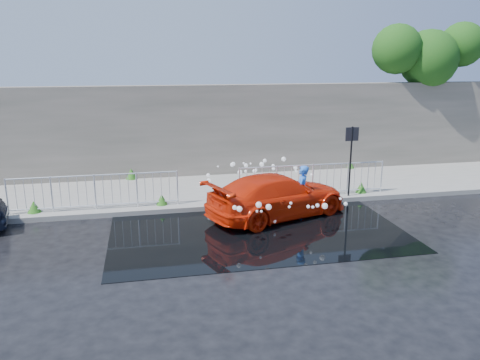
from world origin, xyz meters
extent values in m
plane|color=black|center=(0.00, 0.00, 0.00)|extent=(90.00, 90.00, 0.00)
cube|color=slate|center=(0.00, 5.00, 0.07)|extent=(30.00, 4.00, 0.15)
cube|color=slate|center=(0.00, 3.00, 0.08)|extent=(30.00, 0.25, 0.16)
cube|color=#59564B|center=(0.00, 7.20, 1.90)|extent=(30.00, 0.60, 3.50)
cube|color=black|center=(0.50, 1.00, 0.01)|extent=(8.00, 5.00, 0.01)
cylinder|color=black|center=(4.20, 3.10, 1.25)|extent=(0.06, 0.06, 2.50)
cube|color=black|center=(4.20, 3.10, 2.25)|extent=(0.45, 0.04, 0.45)
cylinder|color=#332114|center=(10.00, 8.20, 2.50)|extent=(0.36, 0.36, 5.00)
sphere|color=#114815|center=(9.50, 7.40, 4.60)|extent=(2.45, 2.45, 2.45)
sphere|color=#114815|center=(11.00, 7.40, 5.20)|extent=(1.88, 1.88, 1.88)
sphere|color=#114815|center=(8.00, 7.40, 5.00)|extent=(2.05, 2.05, 2.05)
cylinder|color=silver|center=(-6.50, 3.35, 0.70)|extent=(0.05, 0.05, 1.10)
cylinder|color=silver|center=(-1.50, 3.35, 0.70)|extent=(0.05, 0.05, 1.10)
cylinder|color=silver|center=(-4.00, 3.35, 1.22)|extent=(5.00, 0.04, 0.04)
cylinder|color=silver|center=(-4.00, 3.35, 0.27)|extent=(5.00, 0.04, 0.04)
cylinder|color=silver|center=(0.50, 3.35, 0.70)|extent=(0.05, 0.05, 1.10)
cylinder|color=silver|center=(5.50, 3.35, 0.70)|extent=(0.05, 0.05, 1.10)
cylinder|color=silver|center=(3.00, 3.35, 1.22)|extent=(5.00, 0.04, 0.04)
cylinder|color=silver|center=(3.00, 3.35, 0.27)|extent=(5.00, 0.04, 0.04)
cone|color=#1A5416|center=(-5.80, 3.40, 0.33)|extent=(0.40, 0.40, 0.36)
cone|color=#1A5416|center=(-2.00, 3.40, 0.32)|extent=(0.36, 0.36, 0.34)
cone|color=#1A5416|center=(1.20, 3.40, 0.36)|extent=(0.44, 0.44, 0.41)
cone|color=#1A5416|center=(4.80, 3.40, 0.33)|extent=(0.38, 0.38, 0.36)
cone|color=#1A5416|center=(-3.00, 6.90, 0.36)|extent=(0.42, 0.42, 0.41)
cone|color=#1A5416|center=(6.00, 6.90, 0.30)|extent=(0.34, 0.34, 0.30)
sphere|color=white|center=(-0.28, 3.76, 0.54)|extent=(0.10, 0.10, 0.10)
sphere|color=white|center=(0.63, 5.08, 0.98)|extent=(0.15, 0.15, 0.15)
sphere|color=white|center=(1.27, 4.32, 0.90)|extent=(0.12, 0.12, 0.12)
sphere|color=white|center=(0.39, 3.04, 0.33)|extent=(0.11, 0.11, 0.11)
sphere|color=white|center=(2.77, 4.42, 0.77)|extent=(0.09, 0.09, 0.09)
sphere|color=white|center=(2.49, 5.03, 1.09)|extent=(0.17, 0.17, 0.17)
sphere|color=white|center=(2.84, 4.25, 0.76)|extent=(0.07, 0.07, 0.07)
sphere|color=white|center=(2.07, 3.92, 0.57)|extent=(0.13, 0.13, 0.13)
sphere|color=white|center=(1.96, 4.49, 0.88)|extent=(0.12, 0.12, 0.12)
sphere|color=white|center=(2.70, 2.96, 0.30)|extent=(0.10, 0.10, 0.10)
sphere|color=white|center=(2.05, 2.99, 0.34)|extent=(0.11, 0.11, 0.11)
sphere|color=white|center=(0.70, 4.26, 0.87)|extent=(0.17, 0.17, 0.17)
sphere|color=white|center=(0.17, 2.91, 0.15)|extent=(0.15, 0.15, 0.15)
sphere|color=white|center=(-0.37, 4.41, 0.78)|extent=(0.13, 0.13, 0.13)
sphere|color=white|center=(1.01, 4.70, 0.99)|extent=(0.14, 0.14, 0.14)
sphere|color=white|center=(1.52, 3.45, 0.55)|extent=(0.10, 0.10, 0.10)
sphere|color=white|center=(3.16, 3.41, 0.53)|extent=(0.14, 0.14, 0.14)
sphere|color=white|center=(2.86, 3.23, 0.23)|extent=(0.07, 0.07, 0.07)
sphere|color=white|center=(1.24, 4.96, 0.99)|extent=(0.07, 0.07, 0.07)
sphere|color=white|center=(0.97, 4.54, 0.82)|extent=(0.11, 0.11, 0.11)
sphere|color=white|center=(1.67, 5.05, 0.92)|extent=(0.18, 0.18, 0.18)
sphere|color=white|center=(3.14, 3.83, 0.75)|extent=(0.11, 0.11, 0.11)
sphere|color=white|center=(0.55, 3.50, 0.56)|extent=(0.15, 0.15, 0.15)
sphere|color=white|center=(2.84, 3.03, 0.39)|extent=(0.16, 0.16, 0.16)
sphere|color=white|center=(0.52, 4.76, 1.02)|extent=(0.14, 0.14, 0.14)
sphere|color=white|center=(2.38, 3.19, 0.35)|extent=(0.12, 0.12, 0.12)
sphere|color=white|center=(0.94, 3.18, 0.23)|extent=(0.16, 0.16, 0.16)
sphere|color=white|center=(2.45, 3.05, 0.32)|extent=(0.09, 0.09, 0.09)
sphere|color=white|center=(2.71, 4.32, 0.91)|extent=(0.15, 0.15, 0.15)
sphere|color=white|center=(0.06, 5.01, 0.93)|extent=(0.06, 0.06, 0.06)
sphere|color=white|center=(1.98, 4.61, 0.96)|extent=(0.11, 0.11, 0.11)
sphere|color=white|center=(1.00, 5.04, 0.99)|extent=(0.07, 0.07, 0.07)
sphere|color=white|center=(1.24, 4.39, 0.85)|extent=(0.13, 0.13, 0.13)
sphere|color=white|center=(1.74, 4.88, 1.09)|extent=(0.14, 0.14, 0.14)
sphere|color=white|center=(-0.40, 4.11, 0.67)|extent=(0.14, 0.14, 0.14)
sphere|color=white|center=(1.72, 0.22, 0.85)|extent=(0.09, 0.09, 0.09)
sphere|color=white|center=(2.58, 0.12, 1.04)|extent=(0.07, 0.07, 0.07)
sphere|color=white|center=(-0.18, 0.05, 0.97)|extent=(0.15, 0.15, 0.15)
sphere|color=white|center=(0.26, -0.02, 0.90)|extent=(0.07, 0.07, 0.07)
sphere|color=white|center=(1.02, 1.01, 0.21)|extent=(0.12, 0.12, 0.12)
sphere|color=white|center=(-0.21, 1.02, 0.43)|extent=(0.12, 0.12, 0.12)
sphere|color=white|center=(2.01, 0.30, 0.84)|extent=(0.11, 0.11, 0.11)
sphere|color=white|center=(0.63, 0.22, 0.91)|extent=(0.16, 0.16, 0.16)
sphere|color=white|center=(-0.27, 0.22, 0.95)|extent=(0.12, 0.12, 0.12)
sphere|color=white|center=(-0.10, 0.50, 0.83)|extent=(0.13, 0.13, 0.13)
sphere|color=white|center=(2.26, 0.41, 0.77)|extent=(0.17, 0.17, 0.17)
sphere|color=white|center=(1.05, -0.22, 1.02)|extent=(0.07, 0.07, 0.07)
sphere|color=white|center=(2.64, -0.06, 0.95)|extent=(0.10, 0.10, 0.10)
sphere|color=white|center=(0.53, 0.58, 0.68)|extent=(0.07, 0.07, 0.07)
sphere|color=white|center=(2.01, 0.64, 0.68)|extent=(0.08, 0.08, 0.08)
sphere|color=white|center=(1.26, 0.29, 0.95)|extent=(0.08, 0.08, 0.08)
sphere|color=white|center=(0.12, 0.88, 0.48)|extent=(0.17, 0.17, 0.17)
sphere|color=white|center=(0.45, 0.96, 0.40)|extent=(0.14, 0.14, 0.14)
sphere|color=white|center=(0.32, 0.04, 1.05)|extent=(0.16, 0.16, 0.16)
imported|color=red|center=(1.39, 2.00, 0.65)|extent=(4.82, 3.28, 1.30)
imported|color=blue|center=(2.08, 1.80, 0.79)|extent=(0.61, 0.69, 1.59)
camera|label=1|loc=(-2.43, -10.95, 4.68)|focal=35.00mm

